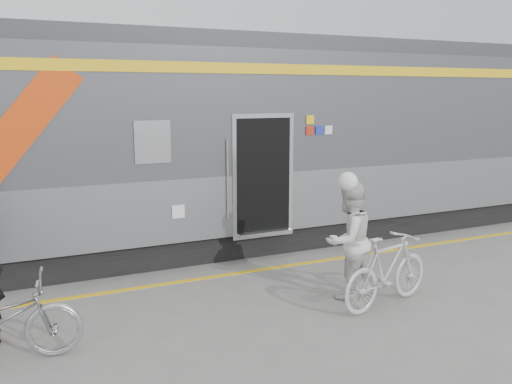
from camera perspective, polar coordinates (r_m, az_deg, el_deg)
ground at (r=7.30m, az=0.26°, el=-14.21°), size 90.00×90.00×0.00m
train at (r=10.44m, az=-13.83°, el=4.70°), size 24.00×3.17×4.10m
safety_strip at (r=9.15m, az=-5.49°, el=-9.01°), size 24.00×0.12×0.01m
woman at (r=8.21m, az=9.70°, el=-5.03°), size 0.98×0.84×1.75m
bicycle_right at (r=8.06m, az=13.63°, el=-8.04°), size 1.83×0.90×1.06m
helmet_woman at (r=8.00m, az=9.93°, el=2.00°), size 0.28×0.28×0.28m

